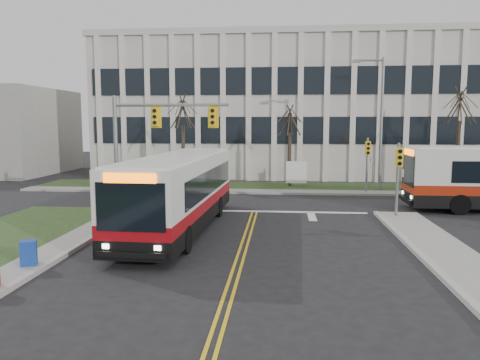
% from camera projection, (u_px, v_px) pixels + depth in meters
% --- Properties ---
extents(ground, '(120.00, 120.00, 0.00)m').
position_uv_depth(ground, '(242.00, 253.00, 17.29)').
color(ground, black).
rests_on(ground, ground).
extents(sidewalk_cross, '(44.00, 1.60, 0.14)m').
position_uv_depth(sidewalk_cross, '(334.00, 193.00, 31.87)').
color(sidewalk_cross, '#9E9B93').
rests_on(sidewalk_cross, ground).
extents(building_lawn, '(44.00, 5.00, 0.12)m').
position_uv_depth(building_lawn, '(330.00, 187.00, 34.64)').
color(building_lawn, '#27411C').
rests_on(building_lawn, ground).
extents(office_building, '(40.00, 16.00, 12.00)m').
position_uv_depth(office_building, '(319.00, 111.00, 45.79)').
color(office_building, silver).
rests_on(office_building, ground).
extents(mast_arm_signal, '(6.11, 0.38, 6.20)m').
position_uv_depth(mast_arm_signal, '(146.00, 133.00, 24.36)').
color(mast_arm_signal, slate).
rests_on(mast_arm_signal, ground).
extents(signal_pole_near, '(0.34, 0.39, 3.80)m').
position_uv_depth(signal_pole_near, '(398.00, 169.00, 23.17)').
color(signal_pole_near, slate).
rests_on(signal_pole_near, ground).
extents(signal_pole_far, '(0.34, 0.39, 3.80)m').
position_uv_depth(signal_pole_far, '(367.00, 157.00, 31.58)').
color(signal_pole_far, slate).
rests_on(signal_pole_far, ground).
extents(streetlight, '(2.15, 0.25, 9.20)m').
position_uv_depth(streetlight, '(379.00, 117.00, 31.97)').
color(streetlight, slate).
rests_on(streetlight, ground).
extents(directory_sign, '(1.50, 0.12, 2.00)m').
position_uv_depth(directory_sign, '(296.00, 173.00, 34.23)').
color(directory_sign, slate).
rests_on(directory_sign, ground).
extents(tree_left, '(1.80, 1.80, 7.70)m').
position_uv_depth(tree_left, '(183.00, 113.00, 34.96)').
color(tree_left, '#42352B').
rests_on(tree_left, ground).
extents(tree_mid, '(1.80, 1.80, 6.82)m').
position_uv_depth(tree_mid, '(290.00, 122.00, 34.52)').
color(tree_mid, '#42352B').
rests_on(tree_mid, ground).
extents(tree_right, '(1.80, 1.80, 8.25)m').
position_uv_depth(tree_right, '(460.00, 107.00, 33.13)').
color(tree_right, '#42352B').
rests_on(tree_right, ground).
extents(bus_main, '(3.12, 12.37, 3.27)m').
position_uv_depth(bus_main, '(180.00, 193.00, 21.00)').
color(bus_main, silver).
rests_on(bus_main, ground).
extents(newspaper_box_blue, '(0.64, 0.61, 0.95)m').
position_uv_depth(newspaper_box_blue, '(29.00, 255.00, 15.31)').
color(newspaper_box_blue, navy).
rests_on(newspaper_box_blue, ground).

